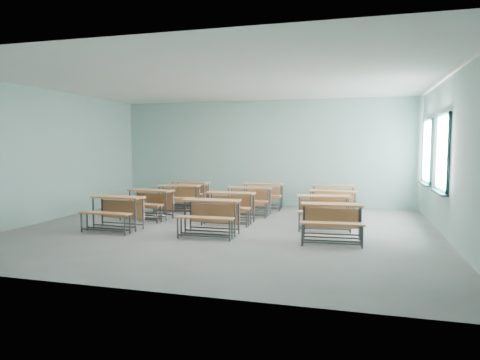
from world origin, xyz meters
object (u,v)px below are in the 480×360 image
object	(u,v)px
desk_unit_r1c1	(229,203)
desk_unit_r3c2	(333,194)
desk_unit_r0c1	(210,212)
desk_unit_r1c2	(324,207)
desk_unit_r2c2	(333,201)
desk_unit_r3c1	(263,192)
desk_unit_r2c1	(249,197)
desk_unit_r0c0	(115,208)
desk_unit_r1c0	(149,200)
desk_unit_r2c0	(178,194)
desk_unit_r3c0	(189,190)
desk_unit_r0c2	(332,217)

from	to	relation	value
desk_unit_r1c1	desk_unit_r3c2	world-z (taller)	same
desk_unit_r0c1	desk_unit_r1c2	xyz separation A→B (m)	(2.19, 1.34, 0.00)
desk_unit_r2c2	desk_unit_r3c1	size ratio (longest dim) A/B	0.99
desk_unit_r2c1	desk_unit_r2c2	xyz separation A→B (m)	(2.19, -0.22, 0.00)
desk_unit_r1c2	desk_unit_r2c1	size ratio (longest dim) A/B	1.07
desk_unit_r1c2	desk_unit_r2c2	xyz separation A→B (m)	(0.13, 1.11, 0.00)
desk_unit_r2c2	desk_unit_r3c1	distance (m)	2.53
desk_unit_r0c1	desk_unit_r3c1	size ratio (longest dim) A/B	0.98
desk_unit_r0c0	desk_unit_r1c0	world-z (taller)	same
desk_unit_r1c0	desk_unit_r2c0	world-z (taller)	same
desk_unit_r3c0	desk_unit_r2c2	bearing A→B (deg)	-10.94
desk_unit_r2c2	desk_unit_r3c2	distance (m)	1.45
desk_unit_r2c2	desk_unit_r1c1	bearing A→B (deg)	-153.34
desk_unit_r0c2	desk_unit_r1c1	distance (m)	2.82
desk_unit_r0c0	desk_unit_r0c2	size ratio (longest dim) A/B	0.99
desk_unit_r2c0	desk_unit_r0c1	bearing A→B (deg)	-59.99
desk_unit_r3c2	desk_unit_r2c0	bearing A→B (deg)	-166.02
desk_unit_r0c2	desk_unit_r0c0	bearing A→B (deg)	176.50
desk_unit_r2c0	desk_unit_r3c1	xyz separation A→B (m)	(2.17, 1.16, 0.00)
desk_unit_r3c0	desk_unit_r0c2	bearing A→B (deg)	-33.73
desk_unit_r0c1	desk_unit_r2c2	world-z (taller)	same
desk_unit_r2c0	desk_unit_r3c2	size ratio (longest dim) A/B	1.04
desk_unit_r0c0	desk_unit_r2c2	world-z (taller)	same
desk_unit_r2c0	desk_unit_r2c1	bearing A→B (deg)	-7.04
desk_unit_r3c0	desk_unit_r1c0	bearing A→B (deg)	-86.10
desk_unit_r2c1	desk_unit_r3c0	size ratio (longest dim) A/B	0.95
desk_unit_r0c1	desk_unit_r2c2	distance (m)	3.37
desk_unit_r1c0	desk_unit_r3c0	size ratio (longest dim) A/B	1.00
desk_unit_r0c2	desk_unit_r1c2	size ratio (longest dim) A/B	0.97
desk_unit_r1c1	desk_unit_r3c1	size ratio (longest dim) A/B	0.97
desk_unit_r3c2	desk_unit_r0c1	bearing A→B (deg)	-121.52
desk_unit_r1c0	desk_unit_r0c1	bearing A→B (deg)	-26.81
desk_unit_r1c2	desk_unit_r2c0	world-z (taller)	same
desk_unit_r0c2	desk_unit_r3c2	bearing A→B (deg)	88.49
desk_unit_r0c0	desk_unit_r1c1	xyz separation A→B (m)	(2.17, 1.44, 0.00)
desk_unit_r0c0	desk_unit_r2c1	world-z (taller)	same
desk_unit_r2c1	desk_unit_r3c0	world-z (taller)	same
desk_unit_r0c1	desk_unit_r1c0	world-z (taller)	same
desk_unit_r3c0	desk_unit_r3c1	world-z (taller)	same
desk_unit_r1c1	desk_unit_r1c2	size ratio (longest dim) A/B	0.93
desk_unit_r0c0	desk_unit_r2c2	xyz separation A→B (m)	(4.51, 2.47, 0.00)
desk_unit_r0c1	desk_unit_r1c2	bearing A→B (deg)	30.29
desk_unit_r1c0	desk_unit_r2c1	xyz separation A→B (m)	(2.26, 1.24, 0.00)
desk_unit_r1c1	desk_unit_r3c0	world-z (taller)	same
desk_unit_r0c0	desk_unit_r3c0	distance (m)	3.84
desk_unit_r3c0	desk_unit_r3c2	bearing A→B (deg)	7.61
desk_unit_r1c2	desk_unit_r2c0	size ratio (longest dim) A/B	1.02
desk_unit_r0c1	desk_unit_r2c2	bearing A→B (deg)	45.36
desk_unit_r2c1	desk_unit_r3c0	bearing A→B (deg)	150.85
desk_unit_r0c1	desk_unit_r3c1	world-z (taller)	same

